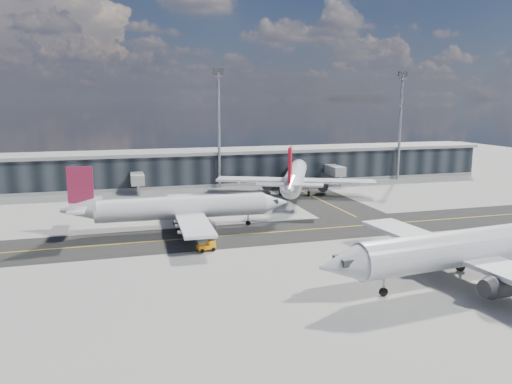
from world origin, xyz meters
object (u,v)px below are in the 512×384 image
at_px(airliner_af, 179,208).
at_px(service_van, 328,182).
at_px(baggage_tug, 208,246).
at_px(airliner_near, 480,246).
at_px(airliner_redtail, 295,177).

xyz_separation_m(airliner_af, service_van, (42.30, 33.88, -2.89)).
xyz_separation_m(airliner_af, baggage_tug, (2.35, -13.32, -2.89)).
bearing_deg(airliner_near, baggage_tug, 49.11).
distance_m(airliner_near, service_van, 68.77).
bearing_deg(baggage_tug, airliner_af, -179.69).
height_order(airliner_near, baggage_tug, airliner_near).
height_order(baggage_tug, service_van, service_van).
relative_size(airliner_af, baggage_tug, 13.77).
distance_m(airliner_redtail, service_van, 17.26).
bearing_deg(service_van, airliner_redtail, -168.89).
relative_size(airliner_near, baggage_tug, 15.91).
distance_m(airliner_redtail, airliner_near, 57.16).
bearing_deg(airliner_redtail, service_van, 63.08).
xyz_separation_m(airliner_near, baggage_tug, (-29.32, 20.65, -3.46)).
xyz_separation_m(airliner_redtail, airliner_near, (2.44, -57.11, 0.07)).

